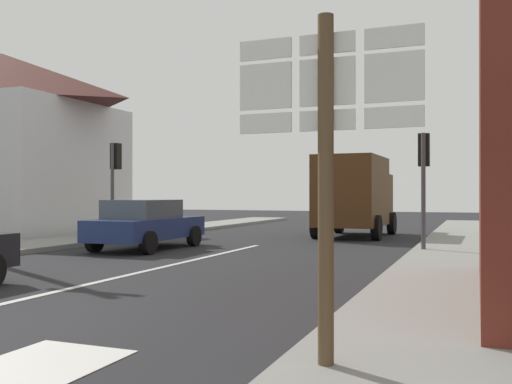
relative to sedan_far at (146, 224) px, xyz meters
name	(u,v)px	position (x,y,z in m)	size (l,w,h in m)	color
ground_plane	(232,251)	(2.64, 0.34, -0.76)	(80.00, 80.00, 0.00)	#232326
sidewalk_right	(453,267)	(8.70, -1.66, -0.69)	(2.38, 44.00, 0.14)	gray
sidewalk_left	(14,248)	(-3.42, -1.66, -0.69)	(2.38, 44.00, 0.14)	gray
lane_centre_stripe	(159,268)	(2.64, -3.66, -0.75)	(0.16, 12.00, 0.01)	silver
lane_turn_arrow	(12,376)	(5.32, -10.66, -0.75)	(1.20, 2.20, 0.01)	silver
clapboard_house_left	(2,143)	(-9.21, 3.62, 3.02)	(8.83, 7.93, 7.48)	silver
sedan_far	(146,224)	(0.00, 0.00, 0.00)	(2.00, 4.21, 1.47)	navy
delivery_truck	(355,194)	(4.78, 7.25, 0.89)	(2.56, 5.04, 3.05)	#4C2D14
route_sign_post	(326,151)	(7.95, -9.73, 1.24)	(1.66, 0.14, 3.20)	brown
traffic_light_near_left	(115,169)	(-2.53, 2.04, 1.76)	(0.30, 0.49, 3.40)	#47474C
traffic_light_near_right	(424,165)	(7.81, 1.67, 1.69)	(0.30, 0.49, 3.30)	#47474C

